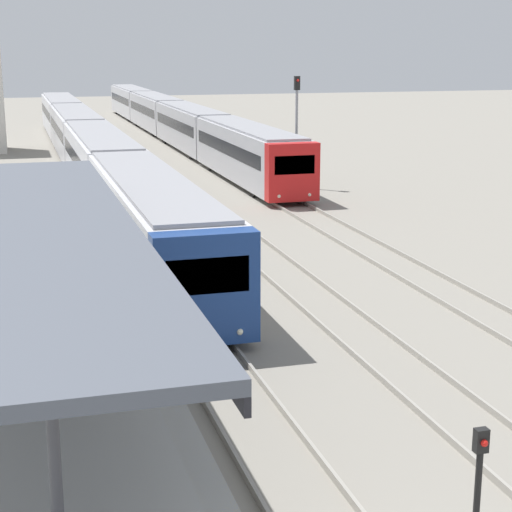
# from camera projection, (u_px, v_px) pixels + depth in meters

# --- Properties ---
(platform_canopy) EXTENTS (4.00, 18.21, 2.89)m
(platform_canopy) POSITION_uv_depth(u_px,v_px,m) (33.00, 228.00, 16.94)
(platform_canopy) COLOR #4C515B
(platform_canopy) RESTS_ON station_platform
(person_on_platform) EXTENTS (0.40, 0.40, 1.66)m
(person_on_platform) POSITION_uv_depth(u_px,v_px,m) (97.00, 331.00, 16.29)
(person_on_platform) COLOR #2D2D33
(person_on_platform) RESTS_ON station_platform
(train_near) EXTENTS (2.56, 61.86, 3.10)m
(train_near) POSITION_uv_depth(u_px,v_px,m) (87.00, 144.00, 48.80)
(train_near) COLOR navy
(train_near) RESTS_ON ground_plane
(train_far) EXTENTS (2.47, 60.32, 3.04)m
(train_far) POSITION_uv_depth(u_px,v_px,m) (172.00, 118.00, 66.82)
(train_far) COLOR red
(train_far) RESTS_ON ground_plane
(signal_post_near) EXTENTS (0.20, 0.21, 1.89)m
(signal_post_near) POSITION_uv_depth(u_px,v_px,m) (479.00, 475.00, 12.37)
(signal_post_near) COLOR black
(signal_post_near) RESTS_ON ground_plane
(signal_mast_far) EXTENTS (0.28, 0.29, 5.71)m
(signal_mast_far) POSITION_uv_depth(u_px,v_px,m) (297.00, 119.00, 43.77)
(signal_mast_far) COLOR gray
(signal_mast_far) RESTS_ON ground_plane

